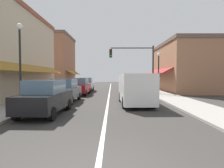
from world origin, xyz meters
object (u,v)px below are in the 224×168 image
object	(u,v)px
parked_car_third_left	(80,87)
street_lamp_left_near	(21,52)
parked_car_second_left	(65,90)
street_lamp_right_mid	(159,66)
parked_car_nearest_left	(47,97)
traffic_signal_mast_arm	(138,61)
parked_car_far_left	(86,85)
van_in_lane	(135,88)

from	to	relation	value
parked_car_third_left	street_lamp_left_near	size ratio (longest dim) A/B	0.81
parked_car_second_left	street_lamp_left_near	bearing A→B (deg)	-122.41
street_lamp_right_mid	parked_car_nearest_left	bearing A→B (deg)	-130.49
street_lamp_left_near	street_lamp_right_mid	size ratio (longest dim) A/B	1.16
parked_car_third_left	traffic_signal_mast_arm	xyz separation A→B (m)	(6.10, 1.04, 2.73)
parked_car_second_left	street_lamp_left_near	distance (m)	4.26
parked_car_second_left	parked_car_third_left	world-z (taller)	same
parked_car_second_left	parked_car_far_left	world-z (taller)	same
van_in_lane	street_lamp_right_mid	size ratio (longest dim) A/B	1.20
parked_car_third_left	van_in_lane	bearing A→B (deg)	-51.47
traffic_signal_mast_arm	street_lamp_left_near	size ratio (longest dim) A/B	1.04
street_lamp_left_near	traffic_signal_mast_arm	bearing A→B (deg)	48.05
van_in_lane	street_lamp_left_near	world-z (taller)	street_lamp_left_near
parked_car_second_left	traffic_signal_mast_arm	distance (m)	9.32
parked_car_far_left	parked_car_second_left	bearing A→B (deg)	-91.62
parked_car_far_left	street_lamp_right_mid	bearing A→B (deg)	-30.21
parked_car_second_left	van_in_lane	distance (m)	5.28
parked_car_third_left	street_lamp_right_mid	distance (m)	8.40
parked_car_second_left	street_lamp_right_mid	size ratio (longest dim) A/B	0.95
parked_car_third_left	parked_car_far_left	xyz separation A→B (m)	(-0.02, 4.49, 0.00)
parked_car_far_left	parked_car_nearest_left	bearing A→B (deg)	-90.52
parked_car_nearest_left	street_lamp_left_near	xyz separation A→B (m)	(-2.09, 1.61, 2.51)
parked_car_nearest_left	parked_car_second_left	distance (m)	4.48
van_in_lane	traffic_signal_mast_arm	world-z (taller)	traffic_signal_mast_arm
street_lamp_left_near	parked_car_third_left	bearing A→B (deg)	75.36
traffic_signal_mast_arm	street_lamp_right_mid	size ratio (longest dim) A/B	1.21
parked_car_second_left	parked_car_nearest_left	bearing A→B (deg)	-86.49
street_lamp_right_mid	parked_car_far_left	bearing A→B (deg)	150.25
parked_car_nearest_left	parked_car_far_left	distance (m)	14.21
street_lamp_left_near	parked_car_nearest_left	bearing A→B (deg)	-37.69
van_in_lane	street_lamp_right_mid	xyz separation A→B (m)	(3.20, 6.25, 1.83)
parked_car_nearest_left	traffic_signal_mast_arm	distance (m)	12.69
parked_car_third_left	street_lamp_left_near	world-z (taller)	street_lamp_left_near
parked_car_nearest_left	street_lamp_right_mid	bearing A→B (deg)	51.19
parked_car_nearest_left	parked_car_second_left	xyz separation A→B (m)	(-0.18, 4.48, 0.00)
traffic_signal_mast_arm	parked_car_third_left	bearing A→B (deg)	-170.37
parked_car_far_left	van_in_lane	bearing A→B (deg)	-66.05
parked_car_third_left	traffic_signal_mast_arm	size ratio (longest dim) A/B	0.78
traffic_signal_mast_arm	street_lamp_right_mid	distance (m)	2.44
parked_car_nearest_left	parked_car_second_left	bearing A→B (deg)	94.02
traffic_signal_mast_arm	street_lamp_left_near	xyz separation A→B (m)	(-8.22, -9.15, -0.22)
parked_car_nearest_left	street_lamp_right_mid	xyz separation A→B (m)	(8.16, 9.56, 2.10)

